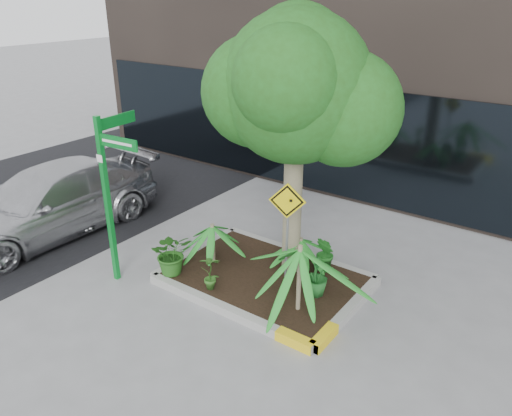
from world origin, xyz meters
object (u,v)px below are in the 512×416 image
Objects in this scene: tree at (297,87)px; cattle_sign at (287,220)px; parked_car at (49,202)px; street_sign_post at (110,183)px.

tree is 2.02m from cattle_sign.
street_sign_post is at bearing -5.56° from parked_car.
tree is at bearing 90.96° from cattle_sign.
cattle_sign is at bearing 11.27° from parked_car.
tree reaches higher than street_sign_post.
parked_car is 2.82m from street_sign_post.
tree is 2.42× the size of cattle_sign.
street_sign_post is at bearing -179.88° from cattle_sign.
tree reaches higher than parked_car.
tree is 0.96× the size of parked_car.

